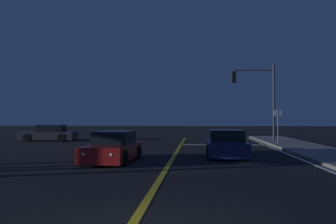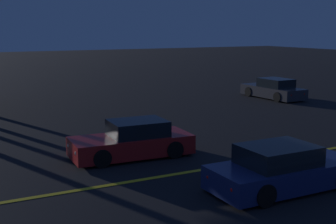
# 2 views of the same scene
# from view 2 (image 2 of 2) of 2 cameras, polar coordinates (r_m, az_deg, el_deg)

# --- Properties ---
(lane_line_center) EXTENTS (0.20, 37.06, 0.01)m
(lane_line_center) POSITION_cam_2_polar(r_m,az_deg,el_deg) (15.34, 2.91, -7.36)
(lane_line_center) COLOR gold
(lane_line_center) RESTS_ON ground
(car_following_oncoming_navy) EXTENTS (2.00, 4.65, 1.34)m
(car_following_oncoming_navy) POSITION_cam_2_polar(r_m,az_deg,el_deg) (14.03, 14.00, -6.92)
(car_following_oncoming_navy) COLOR navy
(car_following_oncoming_navy) RESTS_ON ground
(car_far_approaching_charcoal) EXTENTS (4.69, 2.05, 1.34)m
(car_far_approaching_charcoal) POSITION_cam_2_polar(r_m,az_deg,el_deg) (31.61, 12.90, 2.72)
(car_far_approaching_charcoal) COLOR #2D2D33
(car_far_approaching_charcoal) RESTS_ON ground
(car_parked_curb_red) EXTENTS (2.07, 4.49, 1.34)m
(car_parked_curb_red) POSITION_cam_2_polar(r_m,az_deg,el_deg) (16.97, -4.38, -3.61)
(car_parked_curb_red) COLOR maroon
(car_parked_curb_red) RESTS_ON ground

